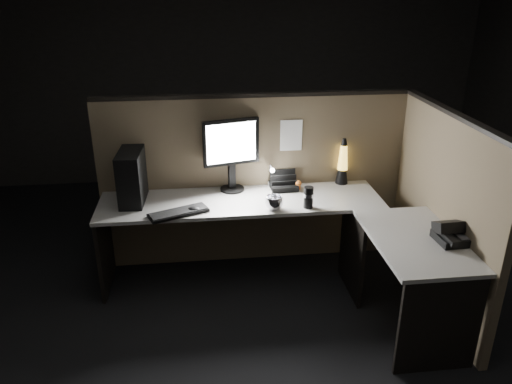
{
  "coord_description": "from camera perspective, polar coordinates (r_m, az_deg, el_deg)",
  "views": [
    {
      "loc": [
        -0.47,
        -3.11,
        2.39
      ],
      "look_at": [
        -0.06,
        0.35,
        0.9
      ],
      "focal_mm": 35.0,
      "sensor_mm": 36.0,
      "label": 1
    }
  ],
  "objects": [
    {
      "name": "figurine",
      "position": [
        4.28,
        4.84,
        0.96
      ],
      "size": [
        0.06,
        0.06,
        0.06
      ],
      "primitive_type": "sphere",
      "color": "orange",
      "rests_on": "desk"
    },
    {
      "name": "travel_mug",
      "position": [
        3.92,
        6.02,
        -0.62
      ],
      "size": [
        0.08,
        0.08,
        0.17
      ],
      "primitive_type": "cylinder",
      "color": "black",
      "rests_on": "desk"
    },
    {
      "name": "organizer",
      "position": [
        4.29,
        3.16,
        0.93
      ],
      "size": [
        0.23,
        0.21,
        0.17
      ],
      "rotation": [
        0.0,
        0.0,
        0.06
      ],
      "color": "black",
      "rests_on": "desk"
    },
    {
      "name": "mouse",
      "position": [
        3.88,
        -7.09,
        -1.98
      ],
      "size": [
        0.12,
        0.09,
        0.04
      ],
      "primitive_type": "ellipsoid",
      "rotation": [
        0.0,
        0.0,
        -0.22
      ],
      "color": "black",
      "rests_on": "desk"
    },
    {
      "name": "desk_phone",
      "position": [
        3.68,
        21.65,
        -4.38
      ],
      "size": [
        0.26,
        0.27,
        0.15
      ],
      "rotation": [
        0.0,
        0.0,
        0.05
      ],
      "color": "black",
      "rests_on": "desk"
    },
    {
      "name": "lava_lamp",
      "position": [
        4.41,
        9.87,
        3.07
      ],
      "size": [
        0.11,
        0.11,
        0.41
      ],
      "color": "black",
      "rests_on": "desk"
    },
    {
      "name": "desk",
      "position": [
        3.87,
        3.66,
        -4.76
      ],
      "size": [
        2.6,
        1.6,
        0.73
      ],
      "color": "#B3B0A9",
      "rests_on": "ground"
    },
    {
      "name": "keyboard",
      "position": [
        3.86,
        -8.85,
        -2.37
      ],
      "size": [
        0.48,
        0.32,
        0.02
      ],
      "primitive_type": "cube",
      "rotation": [
        0.0,
        0.0,
        0.4
      ],
      "color": "black",
      "rests_on": "desk"
    },
    {
      "name": "partition_right",
      "position": [
        4.02,
        20.48,
        -2.44
      ],
      "size": [
        0.06,
        1.66,
        1.5
      ],
      "primitive_type": "cube",
      "color": "brown",
      "rests_on": "ground"
    },
    {
      "name": "pinned_paper",
      "position": [
        4.25,
        4.04,
        6.46
      ],
      "size": [
        0.19,
        0.0,
        0.27
      ],
      "primitive_type": "cube",
      "color": "white",
      "rests_on": "partition_back"
    },
    {
      "name": "pc_tower",
      "position": [
        4.09,
        -14.01,
        1.69
      ],
      "size": [
        0.2,
        0.41,
        0.42
      ],
      "primitive_type": "cube",
      "rotation": [
        0.0,
        0.0,
        -0.05
      ],
      "color": "black",
      "rests_on": "desk"
    },
    {
      "name": "steel_mug",
      "position": [
        3.88,
        2.1,
        -1.24
      ],
      "size": [
        0.15,
        0.15,
        0.11
      ],
      "primitive_type": "imported",
      "rotation": [
        0.0,
        0.0,
        0.06
      ],
      "color": "#B8B8BF",
      "rests_on": "desk"
    },
    {
      "name": "monitor",
      "position": [
        4.15,
        -2.84,
        5.03
      ],
      "size": [
        0.47,
        0.2,
        0.61
      ],
      "rotation": [
        0.0,
        0.0,
        0.24
      ],
      "color": "black",
      "rests_on": "desk"
    },
    {
      "name": "partition_back",
      "position": [
        4.38,
        -0.16,
        1.19
      ],
      "size": [
        2.66,
        0.06,
        1.5
      ],
      "primitive_type": "cube",
      "color": "brown",
      "rests_on": "ground"
    },
    {
      "name": "room_shell",
      "position": [
        3.23,
        1.75,
        9.4
      ],
      "size": [
        6.0,
        6.0,
        6.0
      ],
      "color": "silver",
      "rests_on": "ground"
    },
    {
      "name": "floor",
      "position": [
        3.94,
        1.46,
        -14.11
      ],
      "size": [
        6.0,
        6.0,
        0.0
      ],
      "primitive_type": "plane",
      "color": "black",
      "rests_on": "ground"
    },
    {
      "name": "clip_lamp",
      "position": [
        4.26,
        1.76,
        1.98
      ],
      "size": [
        0.04,
        0.16,
        0.2
      ],
      "color": "white",
      "rests_on": "desk"
    }
  ]
}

